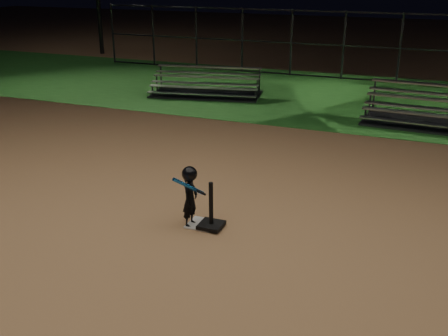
# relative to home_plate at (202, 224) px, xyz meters

# --- Properties ---
(ground) EXTENTS (80.00, 80.00, 0.00)m
(ground) POSITION_rel_home_plate_xyz_m (0.00, 0.00, -0.01)
(ground) COLOR #AC7B4E
(ground) RESTS_ON ground
(grass_strip) EXTENTS (60.00, 8.00, 0.01)m
(grass_strip) POSITION_rel_home_plate_xyz_m (0.00, 10.00, -0.01)
(grass_strip) COLOR #22601F
(grass_strip) RESTS_ON ground
(home_plate) EXTENTS (0.45, 0.45, 0.02)m
(home_plate) POSITION_rel_home_plate_xyz_m (0.00, 0.00, 0.00)
(home_plate) COLOR beige
(home_plate) RESTS_ON ground
(batting_tee) EXTENTS (0.38, 0.38, 0.78)m
(batting_tee) POSITION_rel_home_plate_xyz_m (0.19, -0.04, 0.15)
(batting_tee) COLOR black
(batting_tee) RESTS_ON home_plate
(child_batter) EXTENTS (0.40, 0.59, 1.03)m
(child_batter) POSITION_rel_home_plate_xyz_m (-0.16, -0.08, 0.54)
(child_batter) COLOR black
(child_batter) RESTS_ON ground
(bleacher_left) EXTENTS (3.80, 2.35, 0.87)m
(bleacher_left) POSITION_rel_home_plate_xyz_m (-3.69, 8.65, 0.17)
(bleacher_left) COLOR silver
(bleacher_left) RESTS_ON ground
(bleacher_right) EXTENTS (4.17, 2.23, 0.99)m
(bleacher_right) POSITION_rel_home_plate_xyz_m (3.62, 7.65, 0.19)
(bleacher_right) COLOR #A6A6AB
(bleacher_right) RESTS_ON ground
(backstop_fence) EXTENTS (20.08, 0.08, 2.50)m
(backstop_fence) POSITION_rel_home_plate_xyz_m (0.00, 13.00, 1.24)
(backstop_fence) COLOR #38383D
(backstop_fence) RESTS_ON ground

